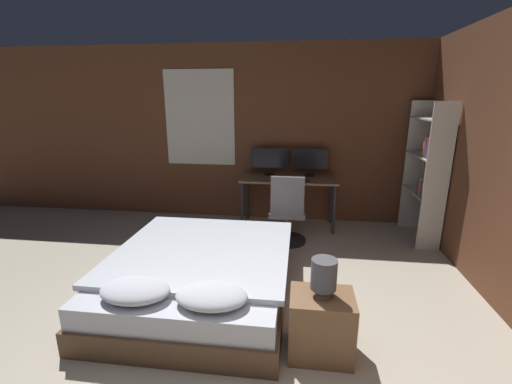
{
  "coord_description": "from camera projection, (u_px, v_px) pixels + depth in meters",
  "views": [
    {
      "loc": [
        0.33,
        -1.65,
        1.91
      ],
      "look_at": [
        -0.22,
        2.51,
        0.75
      ],
      "focal_mm": 24.0,
      "sensor_mm": 36.0,
      "label": 1
    }
  ],
  "objects": [
    {
      "name": "nightstand",
      "position": [
        321.0,
        325.0,
        2.59
      ],
      "size": [
        0.48,
        0.37,
        0.5
      ],
      "color": "brown",
      "rests_on": "ground_plane"
    },
    {
      "name": "monitor_right",
      "position": [
        310.0,
        160.0,
        5.18
      ],
      "size": [
        0.55,
        0.16,
        0.42
      ],
      "color": "black",
      "rests_on": "desk"
    },
    {
      "name": "wall_back",
      "position": [
        278.0,
        135.0,
        5.31
      ],
      "size": [
        12.0,
        0.08,
        2.7
      ],
      "color": "brown",
      "rests_on": "ground_plane"
    },
    {
      "name": "bookshelf",
      "position": [
        428.0,
        168.0,
        4.49
      ],
      "size": [
        0.29,
        0.88,
        1.87
      ],
      "color": "beige",
      "rests_on": "ground_plane"
    },
    {
      "name": "desk",
      "position": [
        289.0,
        184.0,
        5.12
      ],
      "size": [
        1.43,
        0.6,
        0.75
      ],
      "color": "#846042",
      "rests_on": "ground_plane"
    },
    {
      "name": "bed",
      "position": [
        201.0,
        275.0,
        3.35
      ],
      "size": [
        1.7,
        1.98,
        0.54
      ],
      "color": "brown",
      "rests_on": "ground_plane"
    },
    {
      "name": "computer_mouse",
      "position": [
        308.0,
        180.0,
        4.87
      ],
      "size": [
        0.07,
        0.05,
        0.04
      ],
      "color": "black",
      "rests_on": "desk"
    },
    {
      "name": "keyboard",
      "position": [
        288.0,
        180.0,
        4.91
      ],
      "size": [
        0.38,
        0.13,
        0.02
      ],
      "color": "black",
      "rests_on": "desk"
    },
    {
      "name": "monitor_left",
      "position": [
        269.0,
        159.0,
        5.25
      ],
      "size": [
        0.55,
        0.16,
        0.42
      ],
      "color": "black",
      "rests_on": "desk"
    },
    {
      "name": "office_chair",
      "position": [
        287.0,
        216.0,
        4.56
      ],
      "size": [
        0.52,
        0.52,
        0.96
      ],
      "color": "black",
      "rests_on": "ground_plane"
    },
    {
      "name": "bedside_lamp",
      "position": [
        324.0,
        275.0,
        2.47
      ],
      "size": [
        0.19,
        0.19,
        0.29
      ],
      "color": "gray",
      "rests_on": "nightstand"
    }
  ]
}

